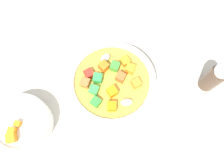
{
  "coord_description": "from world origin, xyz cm",
  "views": [
    {
      "loc": [
        -11.33,
        6.87,
        41.02
      ],
      "look_at": [
        0.0,
        0.0,
        2.26
      ],
      "focal_mm": 33.7,
      "sensor_mm": 36.0,
      "label": 1
    }
  ],
  "objects_px": {
    "soup_bowl_main": "(112,83)",
    "pepper_shaker": "(215,77)",
    "spoon": "(82,35)",
    "side_bowl_small": "(23,123)"
  },
  "relations": [
    {
      "from": "soup_bowl_main",
      "to": "pepper_shaker",
      "type": "relative_size",
      "value": 1.94
    },
    {
      "from": "spoon",
      "to": "side_bowl_small",
      "type": "xyz_separation_m",
      "value": [
        -0.12,
        0.19,
        0.02
      ]
    },
    {
      "from": "soup_bowl_main",
      "to": "spoon",
      "type": "xyz_separation_m",
      "value": [
        0.14,
        -0.01,
        -0.02
      ]
    },
    {
      "from": "side_bowl_small",
      "to": "pepper_shaker",
      "type": "xyz_separation_m",
      "value": [
        -0.11,
        -0.35,
        0.02
      ]
    },
    {
      "from": "pepper_shaker",
      "to": "soup_bowl_main",
      "type": "bearing_deg",
      "value": 60.95
    },
    {
      "from": "spoon",
      "to": "side_bowl_small",
      "type": "height_order",
      "value": "side_bowl_small"
    },
    {
      "from": "side_bowl_small",
      "to": "pepper_shaker",
      "type": "distance_m",
      "value": 0.37
    },
    {
      "from": "soup_bowl_main",
      "to": "side_bowl_small",
      "type": "relative_size",
      "value": 1.59
    },
    {
      "from": "side_bowl_small",
      "to": "soup_bowl_main",
      "type": "bearing_deg",
      "value": -96.55
    },
    {
      "from": "soup_bowl_main",
      "to": "pepper_shaker",
      "type": "distance_m",
      "value": 0.19
    }
  ]
}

